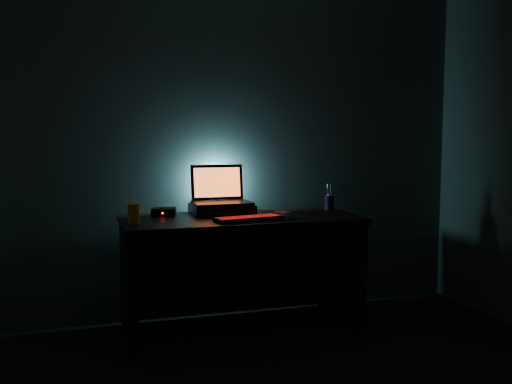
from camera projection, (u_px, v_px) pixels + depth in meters
room at (360, 140)px, 2.05m from camera, size 3.50×4.00×2.50m
desk at (239, 254)px, 3.72m from camera, size 1.50×0.70×0.75m
riser at (222, 209)px, 3.78m from camera, size 0.40×0.30×0.06m
laptop at (220, 195)px, 3.82m from camera, size 0.38×0.29×0.26m
keyboard at (249, 218)px, 3.46m from camera, size 0.44×0.21×0.03m
mousepad at (283, 217)px, 3.60m from camera, size 0.28×0.27×0.00m
mouse at (283, 214)px, 3.60m from camera, size 0.10×0.13×0.03m
pen_cup at (329, 203)px, 3.97m from camera, size 0.08×0.08×0.09m
juice_glass at (134, 214)px, 3.34m from camera, size 0.08×0.08×0.12m
router at (164, 212)px, 3.67m from camera, size 0.17×0.15×0.05m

